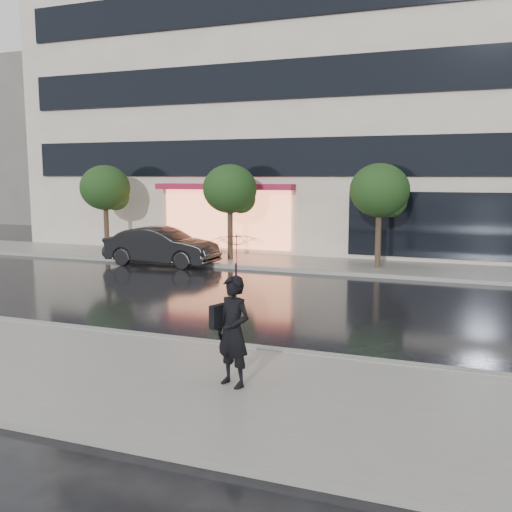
% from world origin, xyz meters
% --- Properties ---
extents(ground, '(120.00, 120.00, 0.00)m').
position_xyz_m(ground, '(0.00, 0.00, 0.00)').
color(ground, black).
rests_on(ground, ground).
extents(sidewalk_near, '(60.00, 4.50, 0.12)m').
position_xyz_m(sidewalk_near, '(0.00, -3.25, 0.06)').
color(sidewalk_near, slate).
rests_on(sidewalk_near, ground).
extents(sidewalk_far, '(60.00, 3.50, 0.12)m').
position_xyz_m(sidewalk_far, '(0.00, 10.25, 0.06)').
color(sidewalk_far, slate).
rests_on(sidewalk_far, ground).
extents(curb_near, '(60.00, 0.25, 0.14)m').
position_xyz_m(curb_near, '(0.00, -1.00, 0.07)').
color(curb_near, gray).
rests_on(curb_near, ground).
extents(curb_far, '(60.00, 0.25, 0.14)m').
position_xyz_m(curb_far, '(0.00, 8.50, 0.07)').
color(curb_far, gray).
rests_on(curb_far, ground).
extents(office_building, '(30.00, 12.76, 18.00)m').
position_xyz_m(office_building, '(-0.00, 17.97, 9.00)').
color(office_building, beige).
rests_on(office_building, ground).
extents(bg_building_left, '(14.00, 10.00, 12.00)m').
position_xyz_m(bg_building_left, '(-28.00, 26.00, 6.00)').
color(bg_building_left, '#59544F').
rests_on(bg_building_left, ground).
extents(tree_far_west, '(2.20, 2.20, 3.99)m').
position_xyz_m(tree_far_west, '(-8.94, 10.03, 2.92)').
color(tree_far_west, '#33261C').
rests_on(tree_far_west, ground).
extents(tree_mid_west, '(2.20, 2.20, 3.99)m').
position_xyz_m(tree_mid_west, '(-2.94, 10.03, 2.92)').
color(tree_mid_west, '#33261C').
rests_on(tree_mid_west, ground).
extents(tree_mid_east, '(2.20, 2.20, 3.99)m').
position_xyz_m(tree_mid_east, '(3.06, 10.03, 2.92)').
color(tree_mid_east, '#33261C').
rests_on(tree_mid_east, ground).
extents(parked_car, '(4.57, 1.64, 1.50)m').
position_xyz_m(parked_car, '(-5.24, 8.30, 0.75)').
color(parked_car, black).
rests_on(parked_car, ground).
extents(pedestrian_with_umbrella, '(1.25, 1.26, 2.52)m').
position_xyz_m(pedestrian_with_umbrella, '(2.68, -3.10, 1.74)').
color(pedestrian_with_umbrella, black).
rests_on(pedestrian_with_umbrella, sidewalk_near).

